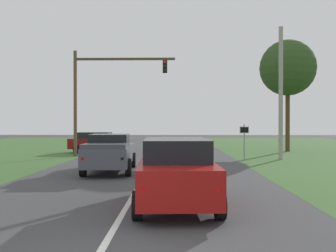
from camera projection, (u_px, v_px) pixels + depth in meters
The scene contains 8 objects.
ground_plane at pixel (146, 174), 17.91m from camera, with size 120.00×120.00×0.00m, color #424244.
red_suv_near at pixel (176, 171), 10.86m from camera, with size 2.43×4.85×1.92m.
pickup_truck_lead at pixel (110, 152), 18.55m from camera, with size 2.46×5.61×1.85m.
traffic_light at pixel (101, 87), 27.30m from camera, with size 7.30×0.40×7.59m.
keep_moving_sign at pixel (244, 137), 24.32m from camera, with size 0.60×0.09×2.30m.
oak_tree_right at pixel (288, 68), 32.07m from camera, with size 4.68×4.68×9.40m.
crossing_suv_far at pixel (96, 142), 30.68m from camera, with size 4.35×2.26×1.65m.
utility_pole_right at pixel (281, 93), 24.85m from camera, with size 0.28×0.28×8.68m, color #9E998E.
Camera 1 is at (1.37, -6.40, 2.37)m, focal length 40.71 mm.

